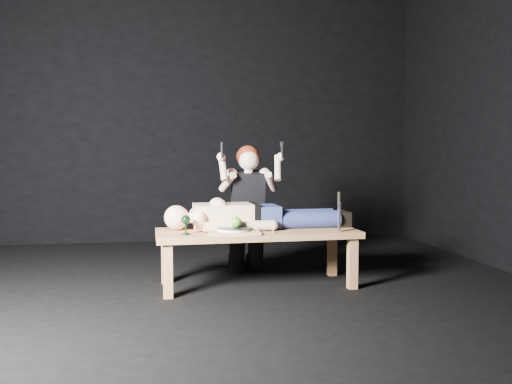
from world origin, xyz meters
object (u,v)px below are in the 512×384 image
table (257,258)px  goblet (186,225)px  serving_tray (234,232)px  carving_knife (339,212)px  kneeling_woman (247,207)px  lying_man (260,213)px

table → goblet: size_ratio=10.75×
serving_tray → carving_knife: size_ratio=1.23×
table → carving_knife: (0.62, -0.19, 0.38)m
kneeling_woman → lying_man: bearing=-83.7°
serving_tray → goblet: (-0.36, -0.00, 0.06)m
serving_tray → carving_knife: bearing=-1.8°
table → serving_tray: size_ratio=4.13×
lying_man → carving_knife: bearing=-29.7°
lying_man → carving_knife: 0.65m
goblet → carving_knife: bearing=-1.2°
serving_tray → goblet: goblet is taller
goblet → carving_knife: (1.18, -0.02, 0.08)m
goblet → carving_knife: 1.19m
table → carving_knife: size_ratio=5.10×
goblet → kneeling_woman: bearing=51.2°
table → kneeling_woman: 0.64m
table → lying_man: bearing=67.3°
lying_man → kneeling_woman: (-0.05, 0.42, 0.01)m
lying_man → kneeling_woman: kneeling_woman is taller
kneeling_woman → serving_tray: bearing=-106.1°
kneeling_woman → carving_knife: 0.95m
table → goblet: bearing=-166.1°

